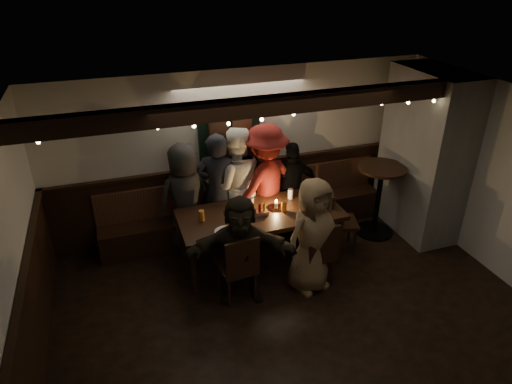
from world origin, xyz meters
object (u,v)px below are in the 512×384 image
object	(u,v)px
chair_near_left	(239,265)
person_f	(241,250)
dining_table	(260,217)
high_top	(379,192)
person_c	(236,185)
person_g	(312,236)
chair_near_right	(320,251)
chair_end	(336,216)
person_b	(218,191)
person_d	(265,183)
person_e	(292,187)
person_a	(185,197)

from	to	relation	value
chair_near_left	person_f	bearing A→B (deg)	53.78
dining_table	chair_near_left	xyz separation A→B (m)	(-0.53, -0.73, -0.20)
high_top	person_c	bearing A→B (deg)	164.08
person_c	person_g	bearing A→B (deg)	116.00
chair_near_right	person_c	size ratio (longest dim) A/B	0.53
chair_near_left	chair_end	world-z (taller)	chair_end
chair_end	person_c	world-z (taller)	person_c
chair_near_left	person_b	bearing A→B (deg)	86.10
dining_table	person_b	world-z (taller)	person_b
dining_table	person_d	xyz separation A→B (m)	(0.30, 0.63, 0.19)
person_b	person_d	xyz separation A→B (m)	(0.73, -0.05, 0.03)
chair_near_right	chair_near_left	bearing A→B (deg)	177.98
person_f	person_g	world-z (taller)	person_g
person_b	person_g	distance (m)	1.69
chair_end	person_e	distance (m)	0.87
dining_table	high_top	bearing A→B (deg)	4.21
person_b	high_top	bearing A→B (deg)	-168.91
person_a	person_f	xyz separation A→B (m)	(0.42, -1.44, -0.09)
chair_near_left	person_a	world-z (taller)	person_a
chair_end	person_c	bearing A→B (deg)	147.98
chair_end	person_b	xyz separation A→B (m)	(-1.61, 0.74, 0.34)
person_c	person_g	world-z (taller)	person_c
person_a	person_g	bearing A→B (deg)	119.87
person_b	person_a	bearing A→B (deg)	15.19
chair_near_right	person_b	bearing A→B (deg)	124.84
dining_table	high_top	distance (m)	2.03
person_g	person_c	bearing A→B (deg)	95.18
chair_near_right	person_a	world-z (taller)	person_a
person_e	high_top	bearing A→B (deg)	161.02
dining_table	person_e	size ratio (longest dim) A/B	1.52
chair_near_left	person_g	world-z (taller)	person_g
chair_end	person_e	world-z (taller)	person_e
person_a	person_f	bearing A→B (deg)	94.04
dining_table	chair_end	xyz separation A→B (m)	(1.17, -0.06, -0.18)
person_e	person_c	bearing A→B (deg)	-0.00
dining_table	chair_near_left	distance (m)	0.92
chair_end	chair_near_left	bearing A→B (deg)	-158.53
dining_table	person_c	distance (m)	0.80
person_c	person_d	distance (m)	0.46
high_top	person_e	distance (m)	1.36
person_d	high_top	bearing A→B (deg)	139.63
chair_near_right	person_d	world-z (taller)	person_d
chair_end	person_b	bearing A→B (deg)	155.34
person_c	person_g	distance (m)	1.63
high_top	person_e	size ratio (longest dim) A/B	0.77
high_top	person_b	bearing A→B (deg)	167.72
high_top	person_d	world-z (taller)	person_d
high_top	person_b	distance (m)	2.52
dining_table	chair_end	world-z (taller)	chair_end
chair_near_right	person_a	size ratio (longest dim) A/B	0.58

